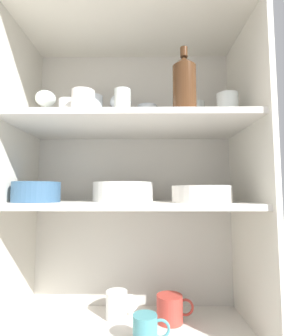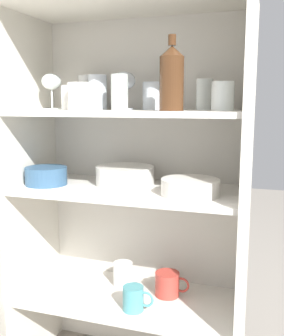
{
  "view_description": "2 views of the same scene",
  "coord_description": "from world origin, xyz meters",
  "px_view_note": "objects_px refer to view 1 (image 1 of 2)",
  "views": [
    {
      "loc": [
        0.05,
        -0.76,
        0.81
      ],
      "look_at": [
        0.04,
        0.22,
        0.9
      ],
      "focal_mm": 28.0,
      "sensor_mm": 36.0,
      "label": 1
    },
    {
      "loc": [
        0.5,
        -1.17,
        1.09
      ],
      "look_at": [
        0.04,
        0.21,
        0.85
      ],
      "focal_mm": 42.0,
      "sensor_mm": 36.0,
      "label": 2
    }
  ],
  "objects_px": {
    "mixing_bowl_large": "(201,193)",
    "serving_bowl_small": "(36,191)",
    "wine_bottle": "(184,86)",
    "coffee_mug_primary": "(117,304)",
    "plate_stack_white": "(123,192)"
  },
  "relations": [
    {
      "from": "wine_bottle",
      "to": "serving_bowl_small",
      "type": "distance_m",
      "value": 0.62
    },
    {
      "from": "plate_stack_white",
      "to": "serving_bowl_small",
      "type": "relative_size",
      "value": 1.42
    },
    {
      "from": "mixing_bowl_large",
      "to": "serving_bowl_small",
      "type": "relative_size",
      "value": 1.26
    },
    {
      "from": "serving_bowl_small",
      "to": "coffee_mug_primary",
      "type": "xyz_separation_m",
      "value": [
        0.27,
        0.13,
        -0.43
      ]
    },
    {
      "from": "wine_bottle",
      "to": "coffee_mug_primary",
      "type": "distance_m",
      "value": 0.84
    },
    {
      "from": "plate_stack_white",
      "to": "serving_bowl_small",
      "type": "bearing_deg",
      "value": -161.35
    },
    {
      "from": "mixing_bowl_large",
      "to": "coffee_mug_primary",
      "type": "bearing_deg",
      "value": 156.95
    },
    {
      "from": "plate_stack_white",
      "to": "coffee_mug_primary",
      "type": "xyz_separation_m",
      "value": [
        -0.02,
        0.03,
        -0.42
      ]
    },
    {
      "from": "coffee_mug_primary",
      "to": "mixing_bowl_large",
      "type": "bearing_deg",
      "value": -23.05
    },
    {
      "from": "wine_bottle",
      "to": "coffee_mug_primary",
      "type": "bearing_deg",
      "value": 144.17
    },
    {
      "from": "wine_bottle",
      "to": "coffee_mug_primary",
      "type": "xyz_separation_m",
      "value": [
        -0.24,
        0.17,
        -0.78
      ]
    },
    {
      "from": "wine_bottle",
      "to": "serving_bowl_small",
      "type": "bearing_deg",
      "value": 174.94
    },
    {
      "from": "wine_bottle",
      "to": "serving_bowl_small",
      "type": "height_order",
      "value": "wine_bottle"
    },
    {
      "from": "wine_bottle",
      "to": "serving_bowl_small",
      "type": "xyz_separation_m",
      "value": [
        -0.51,
        0.05,
        -0.36
      ]
    },
    {
      "from": "plate_stack_white",
      "to": "serving_bowl_small",
      "type": "distance_m",
      "value": 0.31
    }
  ]
}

